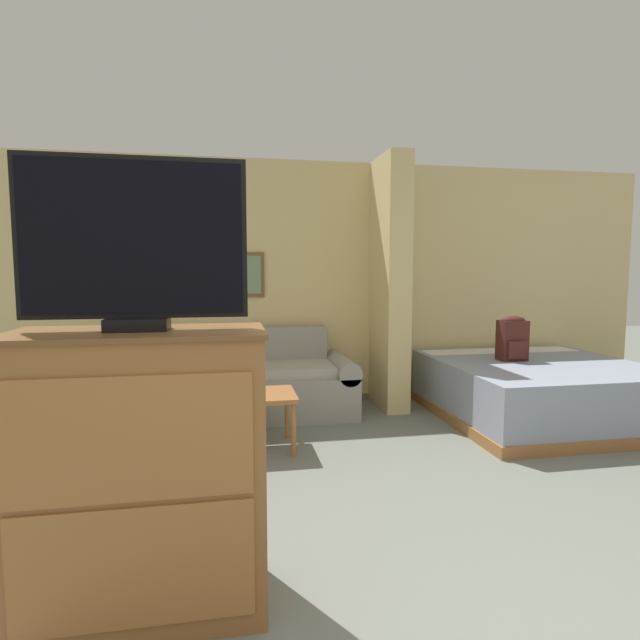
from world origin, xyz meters
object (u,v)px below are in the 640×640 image
(couch, at_px, (244,385))
(table_lamp, at_px, (105,339))
(coffee_table, at_px, (254,401))
(bed, at_px, (537,389))
(tv, at_px, (135,244))
(backpack, at_px, (513,337))
(tv_dresser, at_px, (143,474))

(couch, xyz_separation_m, table_lamp, (-1.28, -0.00, 0.49))
(coffee_table, relative_size, bed, 0.34)
(table_lamp, distance_m, bed, 4.18)
(coffee_table, height_order, bed, bed)
(table_lamp, bearing_deg, tv, -74.41)
(table_lamp, bearing_deg, bed, -8.06)
(couch, distance_m, bed, 2.88)
(tv, distance_m, bed, 4.20)
(couch, bearing_deg, coffee_table, -86.74)
(coffee_table, distance_m, tv, 2.24)
(couch, relative_size, bed, 1.13)
(coffee_table, xyz_separation_m, tv, (-0.55, -1.86, 1.13))
(coffee_table, xyz_separation_m, backpack, (2.56, 0.51, 0.38))
(coffee_table, height_order, backpack, backpack)
(coffee_table, xyz_separation_m, bed, (2.77, 0.39, -0.11))
(table_lamp, relative_size, backpack, 1.01)
(table_lamp, height_order, bed, table_lamp)
(couch, height_order, bed, couch)
(table_lamp, bearing_deg, coffee_table, -36.10)
(couch, height_order, tv, tv)
(tv_dresser, distance_m, tv, 0.93)
(coffee_table, bearing_deg, table_lamp, 143.90)
(tv_dresser, bearing_deg, backpack, 37.35)
(tv_dresser, relative_size, bed, 0.61)
(couch, distance_m, backpack, 2.70)
(table_lamp, bearing_deg, backpack, -6.78)
(tv, xyz_separation_m, bed, (3.31, 2.25, -1.25))
(tv_dresser, distance_m, bed, 4.02)
(backpack, bearing_deg, bed, -29.24)
(couch, distance_m, coffee_table, 0.98)
(tv, relative_size, backpack, 1.97)
(couch, height_order, backpack, backpack)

